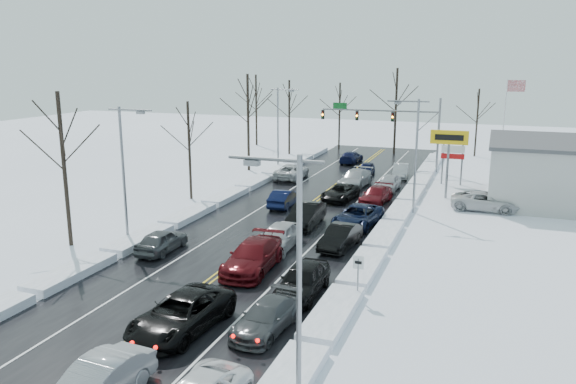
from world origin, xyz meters
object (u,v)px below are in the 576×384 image
at_px(traffic_signal_mast, 392,120).
at_px(oncoming_car_0, 284,207).
at_px(tires_plus_sign, 449,142).
at_px(flagpole, 506,118).

xyz_separation_m(traffic_signal_mast, oncoming_car_0, (-5.32, -19.73, -5.48)).
bearing_deg(traffic_signal_mast, tires_plus_sign, -59.54).
height_order(traffic_signal_mast, oncoming_car_0, traffic_signal_mast).
height_order(traffic_signal_mast, flagpole, flagpole).
bearing_deg(traffic_signal_mast, oncoming_car_0, -105.09).
bearing_deg(tires_plus_sign, traffic_signal_mast, 120.46).
bearing_deg(flagpole, tires_plus_sign, -108.44).
bearing_deg(tires_plus_sign, flagpole, 71.56).
bearing_deg(traffic_signal_mast, flagpole, 9.73).
xyz_separation_m(traffic_signal_mast, flagpole, (11.72, 2.01, 0.45)).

